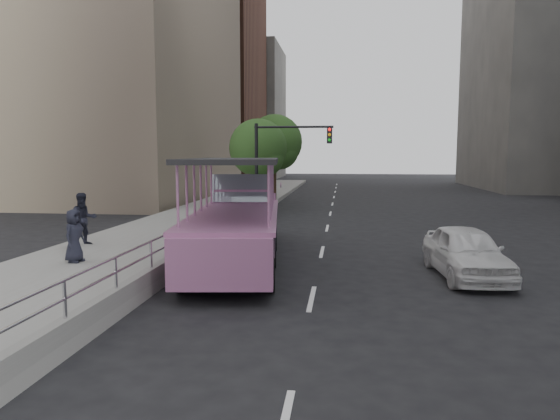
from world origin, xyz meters
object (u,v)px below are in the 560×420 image
Objects in this scene: car at (466,252)px; parking_sign at (242,200)px; pedestrian_mid at (84,219)px; duck_boat at (239,223)px; traffic_signal at (278,156)px; pedestrian_far at (74,236)px; street_tree_near at (260,150)px; street_tree_far at (276,144)px.

car is 10.30m from parking_sign.
parking_sign is at bearing 136.32° from car.
duck_boat is at bearing -47.51° from pedestrian_mid.
traffic_signal reaches higher than pedestrian_mid.
pedestrian_mid is (-5.81, 0.54, -0.03)m from duck_boat.
pedestrian_far is 0.28× the size of street_tree_near.
pedestrian_mid is 0.76× the size of parking_sign.
pedestrian_far is 0.65× the size of parking_sign.
traffic_signal reaches higher than duck_boat.
pedestrian_mid is 14.07m from street_tree_near.
car is at bearing -60.44° from street_tree_near.
pedestrian_far reaches higher than car.
duck_boat is 5.60× the size of pedestrian_mid.
parking_sign is at bearing -21.02° from pedestrian_far.
duck_boat is 1.64× the size of street_tree_far.
duck_boat is at bearing 164.12° from car.
duck_boat is at bearing -58.20° from pedestrian_far.
parking_sign is 0.38× the size of street_tree_far.
traffic_signal is 0.81× the size of street_tree_far.
parking_sign is 5.63m from traffic_signal.
car is at bearing -80.39° from pedestrian_far.
traffic_signal reaches higher than parking_sign.
street_tree_far is (4.43, 19.17, 3.07)m from pedestrian_mid.
car is 0.76× the size of street_tree_near.
street_tree_far is (-1.38, 19.72, 3.03)m from duck_boat.
pedestrian_far is 22.43m from street_tree_far.
street_tree_far is at bearing -2.68° from pedestrian_far.
duck_boat is 1.84× the size of street_tree_near.
pedestrian_mid is 0.33× the size of street_tree_near.
car is at bearing -68.35° from street_tree_far.
pedestrian_mid is at bearing -107.79° from street_tree_near.
traffic_signal is (0.93, 5.21, 1.92)m from parking_sign.
duck_boat is 2.43× the size of car.
duck_boat is 5.12m from pedestrian_far.
street_tree_near is 0.89× the size of street_tree_far.
pedestrian_mid reaches higher than pedestrian_far.
pedestrian_mid is 3.06m from pedestrian_far.
street_tree_far is at bearing 88.09° from street_tree_near.
duck_boat reaches higher than car.
duck_boat is 4.27× the size of parking_sign.
pedestrian_mid is 11.57m from traffic_signal.
pedestrian_mid is 6.68m from parking_sign.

